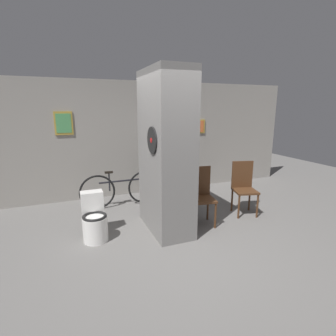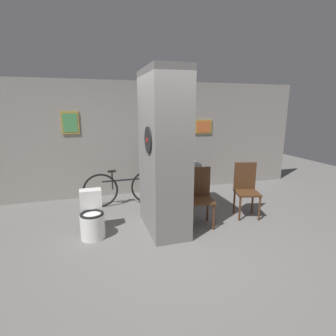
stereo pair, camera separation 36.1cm
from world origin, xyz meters
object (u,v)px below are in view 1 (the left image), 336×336
object	(u,v)px
chair_by_doorway	(244,186)
chair_near_pillar	(201,193)
toilet	(94,220)
bottle_tall	(180,158)
bicycle	(122,189)

from	to	relation	value
chair_by_doorway	chair_near_pillar	bearing A→B (deg)	-158.76
toilet	bottle_tall	world-z (taller)	bottle_tall
bicycle	bottle_tall	distance (m)	1.39
toilet	chair_near_pillar	size ratio (longest dim) A/B	0.71
chair_by_doorway	bottle_tall	distance (m)	1.45
chair_near_pillar	bottle_tall	world-z (taller)	bottle_tall
chair_near_pillar	chair_by_doorway	xyz separation A→B (m)	(1.00, 0.11, 0.00)
bicycle	toilet	bearing A→B (deg)	-119.27
toilet	chair_near_pillar	world-z (taller)	chair_near_pillar
toilet	bicycle	distance (m)	1.43
toilet	bicycle	bearing A→B (deg)	60.73
toilet	bicycle	world-z (taller)	bicycle
chair_by_doorway	bottle_tall	xyz separation A→B (m)	(-0.86, 1.10, 0.40)
chair_near_pillar	chair_by_doorway	size ratio (longest dim) A/B	1.00
chair_by_doorway	bottle_tall	size ratio (longest dim) A/B	4.00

